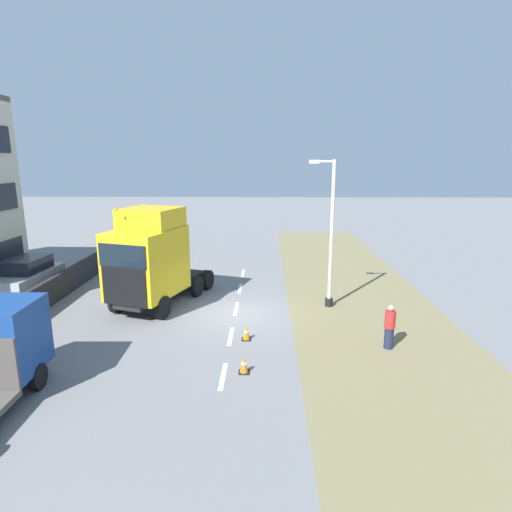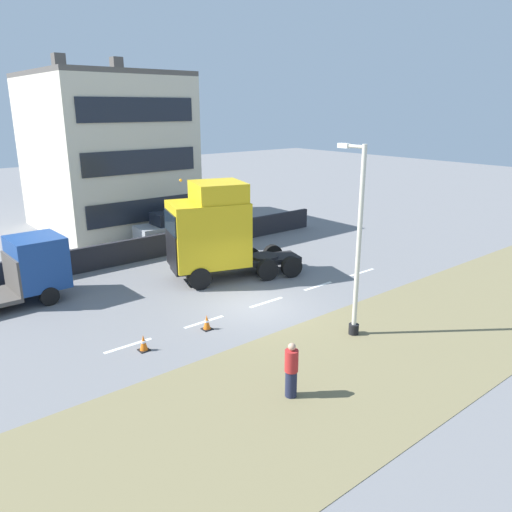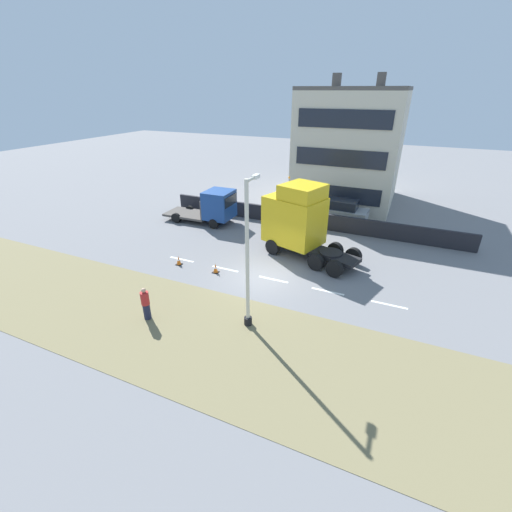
# 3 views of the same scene
# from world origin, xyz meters

# --- Properties ---
(ground_plane) EXTENTS (120.00, 120.00, 0.00)m
(ground_plane) POSITION_xyz_m (0.00, 0.00, 0.00)
(ground_plane) COLOR slate
(ground_plane) RESTS_ON ground
(grass_verge) EXTENTS (7.00, 44.00, 0.01)m
(grass_verge) POSITION_xyz_m (-6.00, 0.00, 0.01)
(grass_verge) COLOR olive
(grass_verge) RESTS_ON ground
(lane_markings) EXTENTS (0.16, 14.60, 0.00)m
(lane_markings) POSITION_xyz_m (0.00, -0.70, 0.00)
(lane_markings) COLOR white
(lane_markings) RESTS_ON ground
(boundary_wall) EXTENTS (0.25, 24.00, 1.27)m
(boundary_wall) POSITION_xyz_m (9.00, 0.00, 0.64)
(boundary_wall) COLOR #232328
(boundary_wall) RESTS_ON ground
(building_block) EXTENTS (10.19, 8.57, 11.27)m
(building_block) POSITION_xyz_m (17.52, -1.48, 5.09)
(building_block) COLOR beige
(building_block) RESTS_ON ground
(lorry_cab) EXTENTS (4.34, 6.74, 4.86)m
(lorry_cab) POSITION_xyz_m (3.97, -0.77, 2.36)
(lorry_cab) COLOR black
(lorry_cab) RESTS_ON ground
(flatbed_truck) EXTENTS (2.45, 5.97, 2.78)m
(flatbed_truck) POSITION_xyz_m (6.65, 7.06, 1.47)
(flatbed_truck) COLOR navy
(flatbed_truck) RESTS_ON ground
(parked_car) EXTENTS (2.05, 4.29, 2.02)m
(parked_car) POSITION_xyz_m (10.73, -2.34, 0.98)
(parked_car) COLOR #9EA3A8
(parked_car) RESTS_ON ground
(lamp_post) EXTENTS (1.31, 0.37, 6.88)m
(lamp_post) POSITION_xyz_m (-4.36, -1.15, 3.12)
(lamp_post) COLOR black
(lamp_post) RESTS_ON ground
(pedestrian) EXTENTS (0.39, 0.39, 1.70)m
(pedestrian) POSITION_xyz_m (-5.97, 3.47, 0.83)
(pedestrian) COLOR #1E233D
(pedestrian) RESTS_ON ground
(traffic_cone_lead) EXTENTS (0.36, 0.36, 0.58)m
(traffic_cone_lead) POSITION_xyz_m (-0.64, 2.80, 0.28)
(traffic_cone_lead) COLOR black
(traffic_cone_lead) RESTS_ON ground
(traffic_cone_trailing) EXTENTS (0.36, 0.36, 0.58)m
(traffic_cone_trailing) POSITION_xyz_m (-0.68, 5.43, 0.28)
(traffic_cone_trailing) COLOR black
(traffic_cone_trailing) RESTS_ON ground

